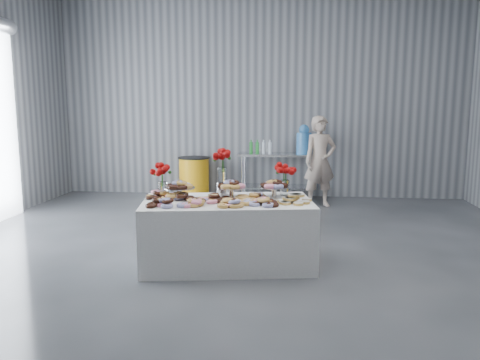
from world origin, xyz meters
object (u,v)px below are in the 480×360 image
(display_table, at_px, (228,233))
(trash_barrel, at_px, (194,177))
(water_jug, at_px, (304,141))
(prep_table, at_px, (277,168))
(person, at_px, (320,161))

(display_table, bearing_deg, trash_barrel, 107.29)
(display_table, distance_m, water_jug, 4.02)
(prep_table, distance_m, person, 0.97)
(person, height_order, trash_barrel, person)
(prep_table, height_order, trash_barrel, prep_table)
(water_jug, height_order, person, person)
(water_jug, bearing_deg, trash_barrel, 180.00)
(display_table, distance_m, trash_barrel, 4.02)
(display_table, bearing_deg, water_jug, 76.20)
(prep_table, height_order, person, person)
(water_jug, bearing_deg, prep_table, 180.00)
(display_table, bearing_deg, person, 69.67)
(display_table, xyz_separation_m, person, (1.22, 3.30, 0.44))
(prep_table, relative_size, person, 0.92)
(water_jug, distance_m, person, 0.69)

